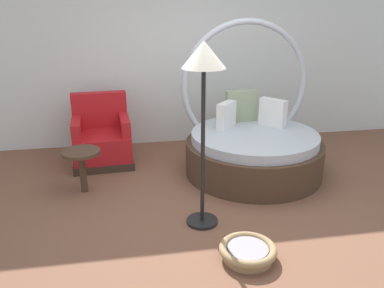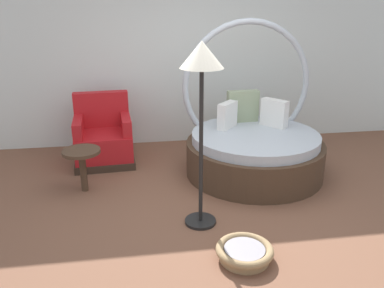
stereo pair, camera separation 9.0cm
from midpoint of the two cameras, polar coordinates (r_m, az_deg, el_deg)
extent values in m
cube|color=brown|center=(4.29, 4.15, -9.97)|extent=(8.00, 8.00, 0.02)
cube|color=silver|center=(6.09, -0.49, 15.01)|extent=(8.00, 0.12, 3.19)
cylinder|color=#473323|center=(5.17, 9.57, -1.97)|extent=(1.77, 1.77, 0.44)
cylinder|color=#B2BCC6|center=(5.07, 9.75, 0.95)|extent=(1.63, 1.63, 0.12)
torus|color=#B2BCC6|center=(5.37, 8.51, 8.36)|extent=(1.77, 0.08, 1.77)
cube|color=white|center=(5.33, 12.42, 4.45)|extent=(0.32, 0.36, 0.37)
cube|color=#93A37F|center=(5.47, 7.90, 5.51)|extent=(0.44, 0.14, 0.44)
cube|color=white|center=(5.17, 5.71, 4.21)|extent=(0.32, 0.34, 0.34)
cube|color=#38281E|center=(5.63, -12.15, -2.09)|extent=(0.85, 0.85, 0.10)
cube|color=red|center=(5.56, -12.31, 0.01)|extent=(0.81, 0.81, 0.34)
cube|color=red|center=(5.73, -12.67, 5.00)|extent=(0.77, 0.21, 0.50)
cube|color=red|center=(5.48, -15.87, 2.51)|extent=(0.17, 0.69, 0.22)
cube|color=red|center=(5.48, -9.18, 3.01)|extent=(0.17, 0.69, 0.22)
cylinder|color=#9E7F56|center=(3.60, 8.40, -15.94)|extent=(0.44, 0.44, 0.06)
torus|color=#9E7F56|center=(3.56, 8.46, -15.10)|extent=(0.51, 0.51, 0.07)
cylinder|color=gray|center=(3.57, 8.45, -15.23)|extent=(0.36, 0.36, 0.05)
cylinder|color=#473323|center=(4.79, -15.10, -3.97)|extent=(0.08, 0.08, 0.48)
cylinder|color=#473323|center=(4.69, -15.39, -1.06)|extent=(0.44, 0.44, 0.04)
cylinder|color=black|center=(4.08, 1.89, -11.21)|extent=(0.32, 0.32, 0.03)
cylinder|color=black|center=(3.73, 2.02, -0.79)|extent=(0.04, 0.04, 1.55)
cone|color=silver|center=(3.51, 2.20, 12.97)|extent=(0.40, 0.40, 0.24)
camera|label=1|loc=(0.05, -89.44, 0.20)|focal=36.42mm
camera|label=2|loc=(0.05, 90.56, -0.20)|focal=36.42mm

